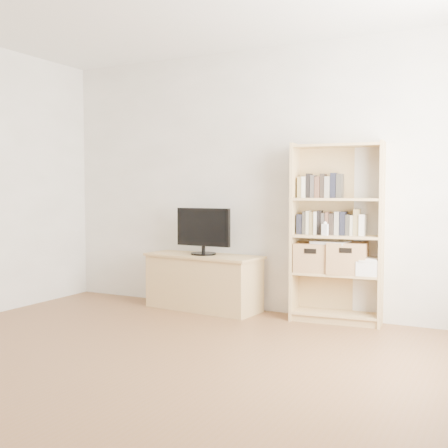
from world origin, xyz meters
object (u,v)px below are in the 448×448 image
Objects in this scene: laptop at (331,242)px; baby_monitor at (325,230)px; television at (203,232)px; basket_right at (348,258)px; basket_left at (313,257)px; tv_stand at (203,283)px; bookshelf at (337,233)px.

baby_monitor is at bearing -102.33° from laptop.
television is 1.72× the size of basket_right.
television is 1.47m from basket_right.
basket_left is 0.32m from basket_right.
laptop is at bearing 3.68° from television.
tv_stand is at bearing 0.00° from television.
basket_right is at bearing 36.97° from baby_monitor.
tv_stand is 0.52m from television.
basket_right is (1.45, 0.08, -0.19)m from television.
tv_stand is 3.38× the size of basket_right.
bookshelf is at bearing 9.05° from tv_stand.
bookshelf is 0.13m from baby_monitor.
laptop is (0.16, 0.01, 0.14)m from basket_left.
laptop is at bearing -171.98° from bookshelf.
basket_left is at bearing 178.41° from basket_right.
television is (-1.35, -0.07, -0.03)m from bookshelf.
television is 1.27m from baby_monitor.
basket_left is (-0.22, -0.03, -0.23)m from bookshelf.
baby_monitor is at bearing -157.25° from basket_right.
bookshelf is 2.76× the size of television.
laptop reaches higher than basket_right.
basket_right is at bearing 4.11° from television.
tv_stand is at bearing 174.52° from basket_left.
tv_stand is at bearing -171.03° from laptop.
television is 1.15m from basket_left.
basket_right is (0.18, 0.10, -0.26)m from baby_monitor.
basket_right is at bearing 9.05° from tv_stand.
baby_monitor is (1.27, -0.03, 0.06)m from television.
bookshelf reaches higher than basket_left.
laptop is (1.30, 0.06, -0.06)m from television.
baby_monitor is 0.33m from basket_right.
tv_stand is 1.18m from basket_left.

